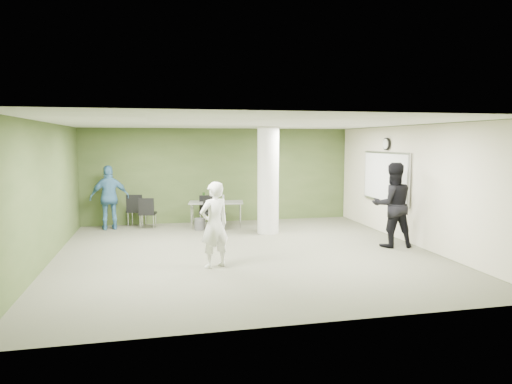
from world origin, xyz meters
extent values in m
plane|color=#595B47|center=(0.00, 0.00, 0.00)|extent=(8.00, 8.00, 0.00)
plane|color=white|center=(0.00, 0.00, 2.80)|extent=(8.00, 8.00, 0.00)
cube|color=#3D5126|center=(0.00, 4.00, 1.40)|extent=(8.00, 2.80, 0.02)
cube|color=#3D5126|center=(-4.00, 0.00, 1.40)|extent=(0.02, 8.00, 2.80)
cube|color=beige|center=(4.00, 0.00, 1.40)|extent=(0.02, 8.00, 2.80)
cylinder|color=silver|center=(1.00, 2.00, 1.40)|extent=(0.56, 0.56, 2.80)
cube|color=silver|center=(3.93, 1.20, 1.50)|extent=(0.04, 2.30, 1.30)
cube|color=white|center=(3.91, 1.20, 1.50)|extent=(0.02, 2.20, 1.20)
cylinder|color=black|center=(3.93, 1.20, 2.35)|extent=(0.05, 0.32, 0.32)
cylinder|color=white|center=(3.90, 1.20, 2.35)|extent=(0.02, 0.26, 0.26)
cube|color=gray|center=(-0.23, 3.16, 0.70)|extent=(1.60, 0.90, 0.04)
cylinder|color=silver|center=(-0.94, 3.01, 0.34)|extent=(0.04, 0.04, 0.68)
cylinder|color=silver|center=(0.40, 2.79, 0.34)|extent=(0.04, 0.04, 0.68)
cylinder|color=silver|center=(-0.86, 3.53, 0.34)|extent=(0.04, 0.04, 0.68)
cylinder|color=silver|center=(0.49, 3.31, 0.34)|extent=(0.04, 0.04, 0.68)
cylinder|color=#214316|center=(-0.55, 3.37, 0.84)|extent=(0.07, 0.07, 0.25)
cylinder|color=#B2B2B7|center=(-0.01, 3.26, 0.81)|extent=(0.06, 0.06, 0.18)
cylinder|color=#4C4C4C|center=(-0.74, 2.80, 0.16)|extent=(0.28, 0.28, 0.32)
cube|color=black|center=(-2.12, 3.28, 0.43)|extent=(0.50, 0.50, 0.05)
cube|color=black|center=(-2.15, 3.08, 0.67)|extent=(0.42, 0.11, 0.43)
cylinder|color=silver|center=(-1.91, 3.43, 0.20)|extent=(0.02, 0.02, 0.41)
cylinder|color=silver|center=(-2.26, 3.49, 0.20)|extent=(0.02, 0.02, 0.41)
cylinder|color=silver|center=(-1.97, 3.07, 0.20)|extent=(0.02, 0.02, 0.41)
cylinder|color=silver|center=(-2.32, 3.13, 0.20)|extent=(0.02, 0.02, 0.41)
cube|color=black|center=(-2.43, 3.65, 0.46)|extent=(0.57, 0.57, 0.05)
cube|color=black|center=(-2.48, 3.44, 0.71)|extent=(0.44, 0.15, 0.46)
cylinder|color=silver|center=(-2.19, 3.79, 0.22)|extent=(0.02, 0.02, 0.44)
cylinder|color=silver|center=(-2.56, 3.89, 0.22)|extent=(0.02, 0.02, 0.44)
cylinder|color=silver|center=(-2.29, 3.41, 0.22)|extent=(0.02, 0.02, 0.44)
cylinder|color=silver|center=(-2.66, 3.51, 0.22)|extent=(0.02, 0.02, 0.44)
cube|color=black|center=(-0.50, 3.08, 0.43)|extent=(0.49, 0.49, 0.05)
cube|color=black|center=(-0.48, 3.28, 0.68)|extent=(0.43, 0.08, 0.43)
cylinder|color=silver|center=(-0.70, 2.91, 0.21)|extent=(0.02, 0.02, 0.42)
cylinder|color=silver|center=(-0.33, 2.88, 0.21)|extent=(0.02, 0.02, 0.42)
cylinder|color=silver|center=(-0.66, 3.28, 0.21)|extent=(0.02, 0.02, 0.42)
cylinder|color=silver|center=(-0.30, 3.24, 0.21)|extent=(0.02, 0.02, 0.42)
cube|color=black|center=(-0.33, 2.70, 0.46)|extent=(0.62, 0.62, 0.05)
cube|color=black|center=(-0.41, 2.90, 0.71)|extent=(0.43, 0.21, 0.46)
cylinder|color=silver|center=(-0.43, 2.44, 0.22)|extent=(0.02, 0.02, 0.44)
cylinder|color=silver|center=(-0.08, 2.60, 0.22)|extent=(0.02, 0.02, 0.44)
cylinder|color=silver|center=(-0.58, 2.80, 0.22)|extent=(0.02, 0.02, 0.44)
cylinder|color=silver|center=(-0.23, 2.95, 0.22)|extent=(0.02, 0.02, 0.44)
imported|color=white|center=(-0.80, -0.99, 0.83)|extent=(0.71, 0.60, 1.66)
imported|color=black|center=(3.40, -0.15, 0.97)|extent=(1.03, 0.84, 1.94)
imported|color=teal|center=(-3.12, 3.40, 0.88)|extent=(1.09, 0.60, 1.77)
camera|label=1|loc=(-1.87, -9.55, 2.42)|focal=32.00mm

